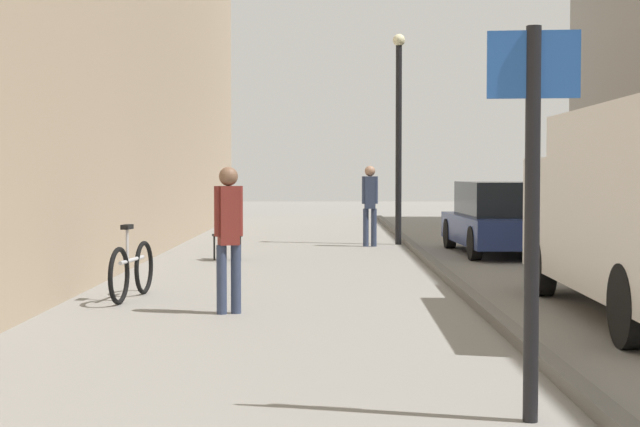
{
  "coord_description": "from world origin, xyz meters",
  "views": [
    {
      "loc": [
        -0.27,
        -2.05,
        1.65
      ],
      "look_at": [
        -0.36,
        12.35,
        1.03
      ],
      "focal_mm": 54.58,
      "sensor_mm": 36.0,
      "label": 1
    }
  ],
  "objects": [
    {
      "name": "ground_plane",
      "position": [
        0.0,
        12.0,
        0.0
      ],
      "size": [
        80.0,
        80.0,
        0.0
      ],
      "primitive_type": "plane",
      "color": "gray"
    },
    {
      "name": "kerb_strip",
      "position": [
        1.58,
        12.0,
        0.06
      ],
      "size": [
        0.16,
        40.0,
        0.12
      ],
      "primitive_type": "cube",
      "color": "#615F5B",
      "rests_on": "ground_plane"
    },
    {
      "name": "pedestrian_main_foreground",
      "position": [
        0.69,
        19.39,
        1.03
      ],
      "size": [
        0.35,
        0.23,
        1.78
      ],
      "rotation": [
        0.0,
        0.0,
        0.04
      ],
      "color": "#2D3851",
      "rests_on": "ground_plane"
    },
    {
      "name": "pedestrian_mid_block",
      "position": [
        -1.4,
        9.18,
        0.99
      ],
      "size": [
        0.33,
        0.25,
        1.71
      ],
      "rotation": [
        0.0,
        0.0,
        0.34
      ],
      "color": "#2D3851",
      "rests_on": "ground_plane"
    },
    {
      "name": "parked_car",
      "position": [
        3.26,
        17.47,
        0.71
      ],
      "size": [
        1.97,
        4.26,
        1.45
      ],
      "rotation": [
        0.0,
        0.0,
        0.04
      ],
      "color": "navy",
      "rests_on": "ground_plane"
    },
    {
      "name": "street_sign_post",
      "position": [
        1.08,
        4.32,
        1.55
      ],
      "size": [
        0.6,
        0.1,
        2.6
      ],
      "rotation": [
        0.0,
        0.0,
        3.05
      ],
      "color": "black",
      "rests_on": "ground_plane"
    },
    {
      "name": "lamp_post",
      "position": [
        1.37,
        20.01,
        2.72
      ],
      "size": [
        0.28,
        0.28,
        4.76
      ],
      "color": "black",
      "rests_on": "ground_plane"
    },
    {
      "name": "bicycle_leaning",
      "position": [
        -2.79,
        10.47,
        0.38
      ],
      "size": [
        0.25,
        1.77,
        0.98
      ],
      "rotation": [
        0.0,
        0.0,
        -0.11
      ],
      "color": "black",
      "rests_on": "ground_plane"
    },
    {
      "name": "cafe_chair_near_window",
      "position": [
        -2.04,
        16.03,
        0.55
      ],
      "size": [
        0.59,
        0.59,
        0.94
      ],
      "rotation": [
        0.0,
        0.0,
        2.03
      ],
      "color": "black",
      "rests_on": "ground_plane"
    }
  ]
}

